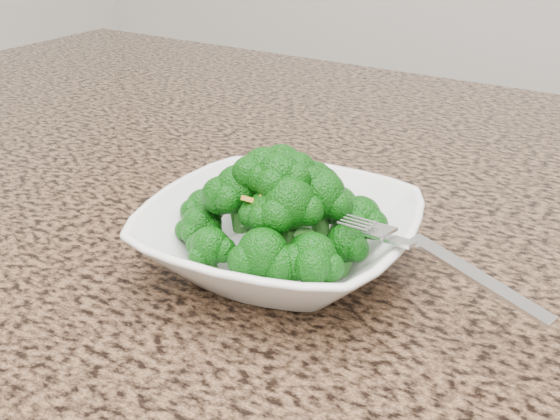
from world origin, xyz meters
The scene contains 5 objects.
granite_counter centered at (0.00, 0.30, 0.89)m, with size 1.64×1.04×0.03m, color brown.
bowl centered at (0.03, 0.18, 0.93)m, with size 0.21×0.21×0.05m, color white.
broccoli_pile centered at (0.03, 0.18, 0.99)m, with size 0.18×0.18×0.07m, color #0B5009, non-canonical shape.
garlic_topping centered at (0.03, 0.18, 1.02)m, with size 0.11×0.11×0.01m, color gold, non-canonical shape.
fork centered at (0.14, 0.17, 0.96)m, with size 0.17×0.03×0.01m, color silver, non-canonical shape.
Camera 1 is at (0.29, -0.22, 1.18)m, focal length 45.00 mm.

